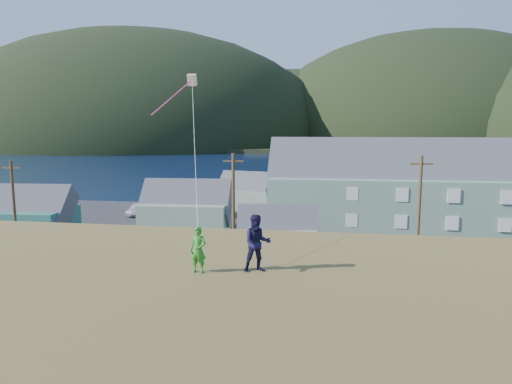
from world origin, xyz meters
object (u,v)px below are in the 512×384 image
shed_palegreen_far (254,194)px  kite_flyer_green (198,250)px  shed_teal (29,215)px  shed_white (277,234)px  wharf (251,198)px  shed_palegreen_near (186,209)px  kite_flyer_navy (257,243)px  lodge (432,189)px

shed_palegreen_far → kite_flyer_green: 48.43m
kite_flyer_green → shed_teal: bearing=140.2°
shed_white → kite_flyer_green: (0.45, -26.70, 5.70)m
wharf → kite_flyer_green: (8.38, -58.81, 7.48)m
wharf → shed_palegreen_near: (-3.25, -23.75, 2.27)m
wharf → shed_white: size_ratio=3.32×
kite_flyer_navy → kite_flyer_green: bearing=175.6°
wharf → shed_teal: (-18.70, -29.39, 2.16)m
shed_palegreen_near → kite_flyer_navy: 37.56m
wharf → kite_flyer_navy: kite_flyer_navy is taller
lodge → shed_teal: size_ratio=3.94×
lodge → shed_palegreen_near: 27.58m
wharf → lodge: 30.99m
shed_teal → shed_palegreen_near: (15.45, 5.63, 0.11)m
wharf → kite_flyer_navy: (10.18, -58.41, 7.66)m
shed_palegreen_far → kite_flyer_navy: (7.78, -47.36, 5.46)m
wharf → kite_flyer_green: 59.87m
shed_white → kite_flyer_green: kite_flyer_green is taller
kite_flyer_green → kite_flyer_navy: bearing=20.1°
lodge → kite_flyer_navy: bearing=-109.9°
shed_white → shed_palegreen_far: size_ratio=0.69×
shed_palegreen_near → shed_white: 13.97m
wharf → kite_flyer_green: kite_flyer_green is taller
lodge → kite_flyer_green: (-15.50, -39.56, 3.01)m
shed_palegreen_near → kite_flyer_navy: size_ratio=5.64×
lodge → kite_flyer_navy: lodge is taller
shed_palegreen_near → shed_white: shed_palegreen_near is taller
lodge → shed_palegreen_near: lodge is taller
shed_teal → kite_flyer_navy: (28.88, -29.02, 5.50)m
lodge → shed_teal: 43.83m
shed_teal → shed_white: (26.63, -2.73, -0.38)m
shed_teal → shed_palegreen_near: shed_palegreen_near is taller
shed_white → lodge: bearing=31.0°
lodge → kite_flyer_navy: size_ratio=20.03×
shed_teal → wharf: bearing=53.7°
shed_white → shed_palegreen_near: bearing=135.4°
shed_white → kite_flyer_navy: (2.25, -26.30, 5.88)m
wharf → kite_flyer_green: bearing=-81.9°
lodge → shed_teal: bearing=-167.2°
shed_white → kite_flyer_navy: kite_flyer_navy is taller
wharf → kite_flyer_navy: bearing=-80.1°
shed_white → shed_palegreen_far: bearing=96.9°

